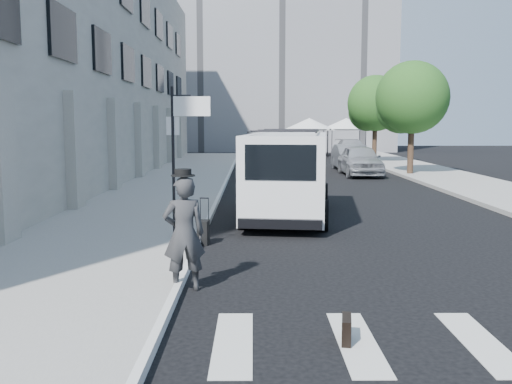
{
  "coord_description": "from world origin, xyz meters",
  "views": [
    {
      "loc": [
        -0.75,
        -10.08,
        2.83
      ],
      "look_at": [
        -0.67,
        2.43,
        1.3
      ],
      "focal_mm": 40.0,
      "sensor_mm": 36.0,
      "label": 1
    }
  ],
  "objects_px": {
    "cargo_van": "(288,174)",
    "parked_car_a": "(360,160)",
    "parked_car_b": "(350,158)",
    "parked_car_c": "(351,149)",
    "briefcase": "(346,330)",
    "suitcase": "(203,232)",
    "businessman": "(184,234)"
  },
  "relations": [
    {
      "from": "cargo_van",
      "to": "parked_car_a",
      "type": "relative_size",
      "value": 1.42
    },
    {
      "from": "cargo_van",
      "to": "parked_car_b",
      "type": "bearing_deg",
      "value": 81.32
    },
    {
      "from": "parked_car_a",
      "to": "parked_car_c",
      "type": "relative_size",
      "value": 0.9
    },
    {
      "from": "briefcase",
      "to": "parked_car_b",
      "type": "bearing_deg",
      "value": 89.45
    },
    {
      "from": "briefcase",
      "to": "suitcase",
      "type": "distance_m",
      "value": 6.44
    },
    {
      "from": "parked_car_a",
      "to": "cargo_van",
      "type": "bearing_deg",
      "value": -108.84
    },
    {
      "from": "suitcase",
      "to": "parked_car_b",
      "type": "height_order",
      "value": "parked_car_b"
    },
    {
      "from": "suitcase",
      "to": "parked_car_c",
      "type": "relative_size",
      "value": 0.2
    },
    {
      "from": "briefcase",
      "to": "parked_car_b",
      "type": "xyz_separation_m",
      "value": [
        4.54,
        26.42,
        0.6
      ]
    },
    {
      "from": "parked_car_b",
      "to": "parked_car_c",
      "type": "height_order",
      "value": "parked_car_c"
    },
    {
      "from": "businessman",
      "to": "parked_car_c",
      "type": "xyz_separation_m",
      "value": [
        8.7,
        34.29,
        -0.19
      ]
    },
    {
      "from": "businessman",
      "to": "cargo_van",
      "type": "relative_size",
      "value": 0.28
    },
    {
      "from": "suitcase",
      "to": "parked_car_c",
      "type": "distance_m",
      "value": 31.83
    },
    {
      "from": "businessman",
      "to": "briefcase",
      "type": "relative_size",
      "value": 4.43
    },
    {
      "from": "briefcase",
      "to": "cargo_van",
      "type": "bearing_deg",
      "value": 99.99
    },
    {
      "from": "suitcase",
      "to": "parked_car_a",
      "type": "height_order",
      "value": "parked_car_a"
    },
    {
      "from": "parked_car_c",
      "to": "parked_car_b",
      "type": "bearing_deg",
      "value": -99.17
    },
    {
      "from": "parked_car_b",
      "to": "briefcase",
      "type": "bearing_deg",
      "value": -100.65
    },
    {
      "from": "suitcase",
      "to": "cargo_van",
      "type": "relative_size",
      "value": 0.16
    },
    {
      "from": "briefcase",
      "to": "parked_car_c",
      "type": "distance_m",
      "value": 37.16
    },
    {
      "from": "briefcase",
      "to": "parked_car_c",
      "type": "height_order",
      "value": "parked_car_c"
    },
    {
      "from": "briefcase",
      "to": "parked_car_a",
      "type": "height_order",
      "value": "parked_car_a"
    },
    {
      "from": "parked_car_b",
      "to": "suitcase",
      "type": "bearing_deg",
      "value": -109.57
    },
    {
      "from": "businessman",
      "to": "parked_car_b",
      "type": "height_order",
      "value": "businessman"
    },
    {
      "from": "suitcase",
      "to": "parked_car_a",
      "type": "relative_size",
      "value": 0.22
    },
    {
      "from": "cargo_van",
      "to": "parked_car_a",
      "type": "bearing_deg",
      "value": 77.93
    },
    {
      "from": "cargo_van",
      "to": "businessman",
      "type": "bearing_deg",
      "value": -99.08
    },
    {
      "from": "cargo_van",
      "to": "parked_car_c",
      "type": "distance_m",
      "value": 27.44
    },
    {
      "from": "suitcase",
      "to": "parked_car_b",
      "type": "xyz_separation_m",
      "value": [
        6.9,
        20.43,
        0.48
      ]
    },
    {
      "from": "parked_car_c",
      "to": "cargo_van",
      "type": "bearing_deg",
      "value": -102.81
    },
    {
      "from": "parked_car_a",
      "to": "briefcase",
      "type": "bearing_deg",
      "value": -100.6
    },
    {
      "from": "parked_car_c",
      "to": "briefcase",
      "type": "bearing_deg",
      "value": -98.97
    }
  ]
}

